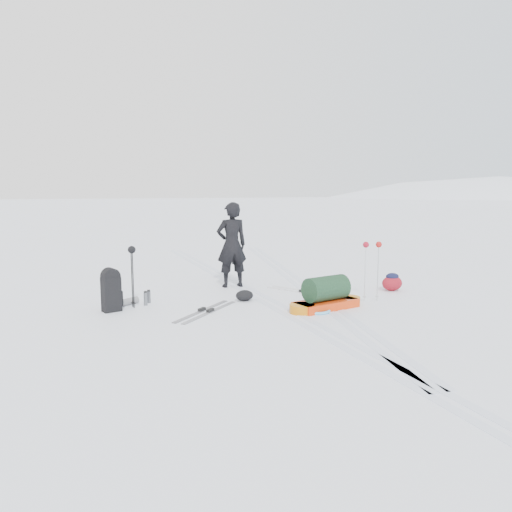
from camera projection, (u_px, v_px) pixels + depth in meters
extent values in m
plane|color=white|center=(269.00, 302.00, 10.22)|extent=(200.00, 200.00, 0.00)
ellipsoid|color=white|center=(480.00, 481.00, 132.13)|extent=(256.00, 192.00, 160.00)
cube|color=silver|center=(263.00, 302.00, 10.18)|extent=(1.40, 17.97, 0.01)
cube|color=silver|center=(274.00, 301.00, 10.25)|extent=(1.40, 17.97, 0.01)
cube|color=silver|center=(291.00, 281.00, 12.49)|extent=(2.09, 13.88, 0.01)
cube|color=silver|center=(300.00, 280.00, 12.56)|extent=(2.09, 13.88, 0.01)
imported|color=black|center=(232.00, 245.00, 11.66)|extent=(0.75, 0.52, 1.99)
cube|color=red|center=(326.00, 305.00, 9.65)|extent=(1.40, 0.89, 0.16)
cylinder|color=#C6720B|center=(348.00, 301.00, 9.98)|extent=(0.59, 0.59, 0.16)
cylinder|color=#CA720B|center=(302.00, 309.00, 9.32)|extent=(0.59, 0.59, 0.16)
cylinder|color=black|center=(326.00, 288.00, 9.61)|extent=(0.97, 0.71, 0.48)
cube|color=black|center=(111.00, 294.00, 9.41)|extent=(0.39, 0.33, 0.66)
cylinder|color=black|center=(110.00, 276.00, 9.36)|extent=(0.38, 0.32, 0.32)
cube|color=black|center=(120.00, 298.00, 9.54)|extent=(0.13, 0.18, 0.28)
cylinder|color=slate|center=(127.00, 302.00, 9.92)|extent=(0.50, 0.41, 0.14)
cylinder|color=black|center=(132.00, 279.00, 9.72)|extent=(0.02, 0.02, 1.12)
cylinder|color=black|center=(133.00, 279.00, 9.66)|extent=(0.02, 0.02, 1.12)
torus|color=black|center=(133.00, 303.00, 9.78)|extent=(0.10, 0.10, 0.01)
torus|color=black|center=(134.00, 303.00, 9.72)|extent=(0.10, 0.10, 0.01)
sphere|color=black|center=(132.00, 250.00, 9.60)|extent=(0.15, 0.15, 0.15)
cylinder|color=silver|center=(365.00, 274.00, 10.22)|extent=(0.02, 0.02, 1.16)
cylinder|color=#B4B7BB|center=(378.00, 273.00, 10.24)|extent=(0.02, 0.02, 1.16)
torus|color=#A1A4A8|center=(364.00, 297.00, 10.28)|extent=(0.08, 0.08, 0.01)
torus|color=#AEB0B6|center=(377.00, 297.00, 10.31)|extent=(0.08, 0.08, 0.01)
sphere|color=maroon|center=(366.00, 245.00, 10.13)|extent=(0.12, 0.12, 0.12)
sphere|color=maroon|center=(379.00, 245.00, 10.16)|extent=(0.12, 0.12, 0.12)
cube|color=#92949A|center=(210.00, 312.00, 9.36)|extent=(1.32, 1.44, 0.02)
cube|color=gray|center=(202.00, 311.00, 9.44)|extent=(1.32, 1.44, 0.02)
cube|color=black|center=(210.00, 310.00, 9.36)|extent=(0.18, 0.19, 0.05)
cube|color=black|center=(202.00, 309.00, 9.44)|extent=(0.18, 0.19, 0.05)
cube|color=silver|center=(303.00, 293.00, 11.06)|extent=(1.17, 1.69, 0.02)
cube|color=silver|center=(308.00, 291.00, 11.22)|extent=(1.17, 1.69, 0.02)
cube|color=black|center=(303.00, 291.00, 11.06)|extent=(0.17, 0.21, 0.05)
cube|color=black|center=(308.00, 290.00, 11.21)|extent=(0.17, 0.21, 0.05)
torus|color=#63BFF0|center=(316.00, 310.00, 9.41)|extent=(0.61, 0.61, 0.06)
torus|color=#5183C6|center=(316.00, 309.00, 9.46)|extent=(0.48, 0.48, 0.05)
ellipsoid|color=maroon|center=(392.00, 283.00, 11.32)|extent=(0.55, 0.46, 0.34)
ellipsoid|color=black|center=(392.00, 277.00, 11.30)|extent=(0.35, 0.31, 0.17)
cylinder|color=slate|center=(146.00, 299.00, 9.91)|extent=(0.10, 0.10, 0.26)
cylinder|color=#57595F|center=(149.00, 297.00, 10.13)|extent=(0.10, 0.10, 0.24)
cylinder|color=black|center=(145.00, 292.00, 9.89)|extent=(0.08, 0.08, 0.03)
cylinder|color=black|center=(149.00, 291.00, 10.11)|extent=(0.08, 0.08, 0.03)
ellipsoid|color=black|center=(244.00, 295.00, 10.30)|extent=(0.41, 0.34, 0.23)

